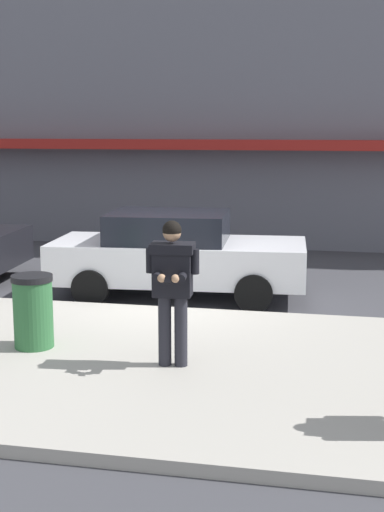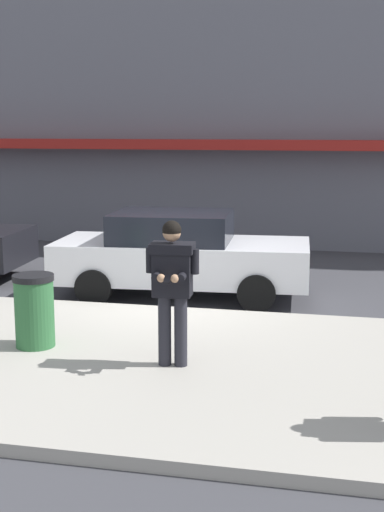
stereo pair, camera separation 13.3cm
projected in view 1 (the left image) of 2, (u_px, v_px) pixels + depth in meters
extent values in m
plane|color=#3D3D42|center=(161.00, 311.00, 11.90)|extent=(80.00, 80.00, 0.00)
cube|color=#A8A399|center=(183.00, 367.00, 8.94)|extent=(32.00, 5.30, 0.14)
cube|color=silver|center=(221.00, 313.00, 11.74)|extent=(28.00, 0.12, 0.01)
cube|color=maroon|center=(263.00, 145.00, 17.15)|extent=(26.60, 0.70, 0.24)
cube|color=silver|center=(179.00, 260.00, 12.78)|extent=(4.61, 2.12, 0.70)
cube|color=black|center=(169.00, 227.00, 12.70)|extent=(2.18, 1.78, 0.52)
cylinder|color=black|center=(258.00, 272.00, 13.49)|extent=(0.65, 0.26, 0.64)
cylinder|color=black|center=(254.00, 293.00, 11.83)|extent=(0.65, 0.26, 0.64)
cylinder|color=black|center=(115.00, 268.00, 13.87)|extent=(0.65, 0.26, 0.64)
cylinder|color=black|center=(91.00, 288.00, 12.20)|extent=(0.65, 0.26, 0.64)
cylinder|color=#23232B|center=(181.00, 331.00, 8.70)|extent=(0.16, 0.16, 0.88)
cylinder|color=#23232B|center=(165.00, 330.00, 8.73)|extent=(0.16, 0.16, 0.88)
cube|color=black|center=(173.00, 270.00, 8.58)|extent=(0.48, 0.33, 0.64)
cube|color=black|center=(172.00, 248.00, 8.53)|extent=(0.54, 0.38, 0.12)
cylinder|color=black|center=(195.00, 262.00, 8.52)|extent=(0.11, 0.11, 0.30)
cylinder|color=black|center=(183.00, 276.00, 8.41)|extent=(0.12, 0.31, 0.10)
sphere|color=tan|center=(175.00, 279.00, 8.28)|extent=(0.10, 0.10, 0.10)
cylinder|color=black|center=(150.00, 260.00, 8.59)|extent=(0.11, 0.11, 0.30)
cylinder|color=black|center=(158.00, 276.00, 8.45)|extent=(0.12, 0.31, 0.10)
sphere|color=tan|center=(162.00, 278.00, 8.30)|extent=(0.10, 0.10, 0.10)
cube|color=black|center=(168.00, 279.00, 8.25)|extent=(0.09, 0.15, 0.07)
sphere|color=tan|center=(172.00, 233.00, 8.47)|extent=(0.22, 0.22, 0.22)
sphere|color=black|center=(172.00, 230.00, 8.46)|extent=(0.23, 0.23, 0.23)
cylinder|color=#2D6638|center=(33.00, 314.00, 9.44)|extent=(0.52, 0.52, 0.90)
cylinder|color=black|center=(32.00, 278.00, 9.35)|extent=(0.55, 0.55, 0.08)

